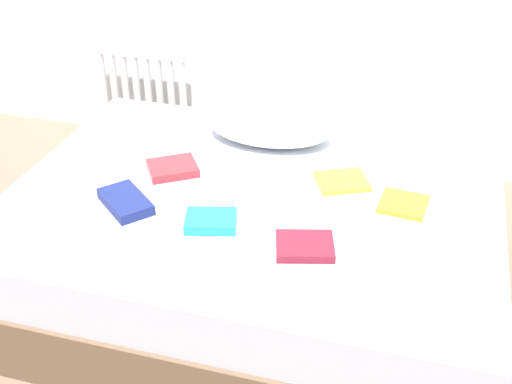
{
  "coord_description": "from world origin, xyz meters",
  "views": [
    {
      "loc": [
        0.64,
        -2.16,
        1.9
      ],
      "look_at": [
        0.0,
        0.05,
        0.48
      ],
      "focal_mm": 46.02,
      "sensor_mm": 36.0,
      "label": 1
    }
  ],
  "objects_px": {
    "radiator": "(143,91)",
    "textbook_yellow": "(341,181)",
    "bed": "(253,244)",
    "textbook_teal": "(211,221)",
    "textbook_orange": "(403,204)",
    "textbook_maroon": "(305,246)",
    "pillow": "(269,126)",
    "textbook_navy": "(125,202)",
    "textbook_white": "(406,288)",
    "textbook_red": "(173,168)"
  },
  "relations": [
    {
      "from": "textbook_teal",
      "to": "textbook_orange",
      "type": "bearing_deg",
      "value": 11.37
    },
    {
      "from": "bed",
      "to": "textbook_red",
      "type": "relative_size",
      "value": 9.84
    },
    {
      "from": "textbook_red",
      "to": "textbook_navy",
      "type": "bearing_deg",
      "value": -137.59
    },
    {
      "from": "textbook_teal",
      "to": "radiator",
      "type": "bearing_deg",
      "value": 108.61
    },
    {
      "from": "radiator",
      "to": "textbook_yellow",
      "type": "height_order",
      "value": "radiator"
    },
    {
      "from": "textbook_maroon",
      "to": "textbook_orange",
      "type": "relative_size",
      "value": 1.13
    },
    {
      "from": "pillow",
      "to": "textbook_navy",
      "type": "bearing_deg",
      "value": -118.94
    },
    {
      "from": "textbook_teal",
      "to": "textbook_orange",
      "type": "distance_m",
      "value": 0.76
    },
    {
      "from": "textbook_yellow",
      "to": "textbook_white",
      "type": "relative_size",
      "value": 1.11
    },
    {
      "from": "pillow",
      "to": "textbook_white",
      "type": "height_order",
      "value": "pillow"
    },
    {
      "from": "textbook_white",
      "to": "radiator",
      "type": "bearing_deg",
      "value": 118.04
    },
    {
      "from": "textbook_red",
      "to": "textbook_teal",
      "type": "bearing_deg",
      "value": -82.87
    },
    {
      "from": "textbook_white",
      "to": "textbook_red",
      "type": "bearing_deg",
      "value": 135.26
    },
    {
      "from": "bed",
      "to": "textbook_navy",
      "type": "xyz_separation_m",
      "value": [
        -0.45,
        -0.23,
        0.27
      ]
    },
    {
      "from": "textbook_orange",
      "to": "textbook_navy",
      "type": "distance_m",
      "value": 1.09
    },
    {
      "from": "pillow",
      "to": "textbook_navy",
      "type": "distance_m",
      "value": 0.81
    },
    {
      "from": "textbook_maroon",
      "to": "textbook_navy",
      "type": "height_order",
      "value": "textbook_navy"
    },
    {
      "from": "pillow",
      "to": "textbook_maroon",
      "type": "distance_m",
      "value": 0.87
    },
    {
      "from": "textbook_maroon",
      "to": "textbook_orange",
      "type": "bearing_deg",
      "value": 36.02
    },
    {
      "from": "pillow",
      "to": "textbook_yellow",
      "type": "xyz_separation_m",
      "value": [
        0.39,
        -0.3,
        -0.06
      ]
    },
    {
      "from": "textbook_red",
      "to": "textbook_navy",
      "type": "distance_m",
      "value": 0.31
    },
    {
      "from": "textbook_white",
      "to": "textbook_yellow",
      "type": "bearing_deg",
      "value": 99.14
    },
    {
      "from": "radiator",
      "to": "textbook_maroon",
      "type": "height_order",
      "value": "radiator"
    },
    {
      "from": "radiator",
      "to": "textbook_orange",
      "type": "xyz_separation_m",
      "value": [
        1.64,
        -1.12,
        0.17
      ]
    },
    {
      "from": "textbook_maroon",
      "to": "textbook_orange",
      "type": "xyz_separation_m",
      "value": [
        0.31,
        0.39,
        -0.01
      ]
    },
    {
      "from": "bed",
      "to": "textbook_red",
      "type": "distance_m",
      "value": 0.47
    },
    {
      "from": "radiator",
      "to": "textbook_teal",
      "type": "height_order",
      "value": "radiator"
    },
    {
      "from": "bed",
      "to": "textbook_teal",
      "type": "xyz_separation_m",
      "value": [
        -0.09,
        -0.26,
        0.27
      ]
    },
    {
      "from": "textbook_red",
      "to": "textbook_maroon",
      "type": "bearing_deg",
      "value": -64.16
    },
    {
      "from": "textbook_yellow",
      "to": "textbook_white",
      "type": "bearing_deg",
      "value": -88.93
    },
    {
      "from": "pillow",
      "to": "textbook_white",
      "type": "xyz_separation_m",
      "value": [
        0.71,
        -0.93,
        -0.05
      ]
    },
    {
      "from": "textbook_yellow",
      "to": "textbook_orange",
      "type": "xyz_separation_m",
      "value": [
        0.26,
        -0.11,
        -0.0
      ]
    },
    {
      "from": "textbook_yellow",
      "to": "pillow",
      "type": "bearing_deg",
      "value": 116.58
    },
    {
      "from": "textbook_white",
      "to": "textbook_orange",
      "type": "bearing_deg",
      "value": 78.25
    },
    {
      "from": "textbook_red",
      "to": "textbook_orange",
      "type": "height_order",
      "value": "textbook_red"
    },
    {
      "from": "pillow",
      "to": "textbook_teal",
      "type": "bearing_deg",
      "value": -92.0
    },
    {
      "from": "textbook_teal",
      "to": "bed",
      "type": "bearing_deg",
      "value": 56.61
    },
    {
      "from": "bed",
      "to": "pillow",
      "type": "bearing_deg",
      "value": 97.26
    },
    {
      "from": "textbook_navy",
      "to": "textbook_white",
      "type": "bearing_deg",
      "value": 29.5
    },
    {
      "from": "radiator",
      "to": "textbook_yellow",
      "type": "xyz_separation_m",
      "value": [
        1.38,
        -1.02,
        0.17
      ]
    },
    {
      "from": "textbook_yellow",
      "to": "textbook_maroon",
      "type": "distance_m",
      "value": 0.49
    },
    {
      "from": "textbook_teal",
      "to": "textbook_maroon",
      "type": "distance_m",
      "value": 0.38
    },
    {
      "from": "textbook_yellow",
      "to": "textbook_orange",
      "type": "height_order",
      "value": "same"
    },
    {
      "from": "bed",
      "to": "textbook_yellow",
      "type": "distance_m",
      "value": 0.46
    },
    {
      "from": "bed",
      "to": "textbook_orange",
      "type": "height_order",
      "value": "textbook_orange"
    },
    {
      "from": "pillow",
      "to": "textbook_orange",
      "type": "distance_m",
      "value": 0.78
    },
    {
      "from": "pillow",
      "to": "bed",
      "type": "bearing_deg",
      "value": -82.74
    },
    {
      "from": "textbook_teal",
      "to": "textbook_navy",
      "type": "relative_size",
      "value": 0.78
    },
    {
      "from": "textbook_orange",
      "to": "textbook_red",
      "type": "bearing_deg",
      "value": -174.76
    },
    {
      "from": "textbook_yellow",
      "to": "textbook_red",
      "type": "height_order",
      "value": "textbook_red"
    }
  ]
}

